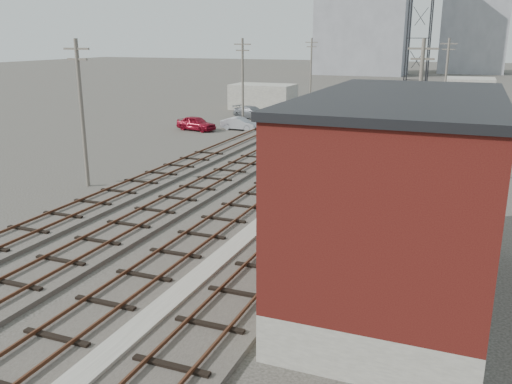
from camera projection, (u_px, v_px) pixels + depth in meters
The scene contains 23 objects.
ground at pixel (386, 115), 65.50m from camera, with size 320.00×320.00×0.00m, color #282621.
track_right at pixel (378, 147), 45.82m from camera, with size 3.20×90.00×0.39m.
track_mid_right at pixel (332, 144), 47.24m from camera, with size 3.20×90.00×0.39m.
track_mid_left at pixel (288, 141), 48.67m from camera, with size 3.20×90.00×0.39m.
track_left at pixel (247, 138), 50.09m from camera, with size 3.20×90.00×0.39m.
platform_curb at pixel (239, 244), 24.19m from camera, with size 0.90×28.00×0.26m, color gray.
brick_building at pixel (399, 198), 18.95m from camera, with size 6.54×12.20×7.22m.
lattice_tower at pixel (417, 60), 39.15m from camera, with size 1.60×1.60×15.00m.
utility_pole_left_a at pixel (82, 110), 32.90m from camera, with size 1.80×0.24×9.00m.
utility_pole_left_b at pixel (243, 81), 55.23m from camera, with size 1.80×0.24×9.00m.
utility_pole_left_c at pixel (311, 68), 77.56m from camera, with size 1.80×0.24×9.00m.
utility_pole_right_a at pixel (418, 109), 33.28m from camera, with size 1.80×0.24×9.00m.
utility_pole_right_b at pixel (446, 77), 60.08m from camera, with size 1.80×0.24×9.00m.
apartment_left at pixel (364, 13), 134.79m from camera, with size 22.00×14.00×30.00m, color gray.
apartment_right at pixel (475, 22), 139.48m from camera, with size 16.00×12.00×26.00m, color gray.
shed_left at pixel (263, 97), 70.75m from camera, with size 8.00×5.00×3.20m, color gray.
shed_right at pixel (469, 94), 70.68m from camera, with size 6.00×6.00×4.00m, color gray.
signal_mast at pixel (264, 258), 17.77m from camera, with size 0.40×0.40×3.63m.
switch_stand at pixel (326, 146), 43.37m from camera, with size 0.40×0.40×1.43m.
site_trailer at pixel (328, 120), 53.23m from camera, with size 5.83×2.98×2.37m.
car_red at pixel (196, 123), 54.56m from camera, with size 1.70×4.22×1.44m, color maroon.
car_silver at pixel (240, 124), 54.84m from camera, with size 1.35×3.88×1.28m, color #A1A2A8.
car_grey at pixel (252, 112), 62.67m from camera, with size 1.97×4.85×1.41m, color slate.
Camera 1 is at (9.57, -6.74, 9.03)m, focal length 38.00 mm.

